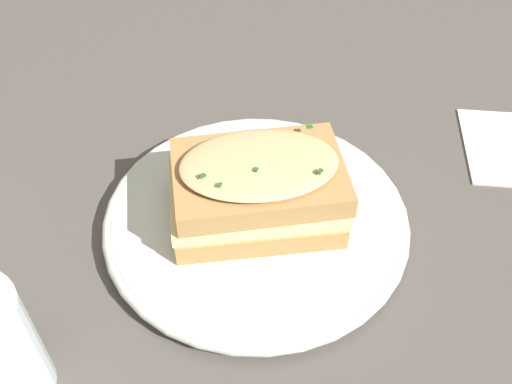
{
  "coord_description": "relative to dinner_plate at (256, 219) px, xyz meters",
  "views": [
    {
      "loc": [
        -0.36,
        -0.01,
        0.41
      ],
      "look_at": [
        -0.01,
        -0.03,
        0.05
      ],
      "focal_mm": 42.0,
      "sensor_mm": 36.0,
      "label": 1
    }
  ],
  "objects": [
    {
      "name": "dinner_plate",
      "position": [
        0.0,
        0.0,
        0.0
      ],
      "size": [
        0.27,
        0.27,
        0.02
      ],
      "color": "silver",
      "rests_on": "ground_plane"
    },
    {
      "name": "napkin",
      "position": [
        0.09,
        -0.27,
        -0.01
      ],
      "size": [
        0.13,
        0.11,
        0.0
      ],
      "primitive_type": "cube",
      "rotation": [
        0.0,
        0.0,
        -0.16
      ],
      "color": "white",
      "rests_on": "ground_plane"
    },
    {
      "name": "ground_plane",
      "position": [
        0.01,
        0.03,
        -0.01
      ],
      "size": [
        2.4,
        2.4,
        0.0
      ],
      "primitive_type": "plane",
      "color": "#514C47"
    },
    {
      "name": "sandwich",
      "position": [
        0.0,
        -0.0,
        0.04
      ],
      "size": [
        0.11,
        0.15,
        0.06
      ],
      "rotation": [
        0.0,
        0.0,
        1.63
      ],
      "color": "#B2844C",
      "rests_on": "dinner_plate"
    }
  ]
}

